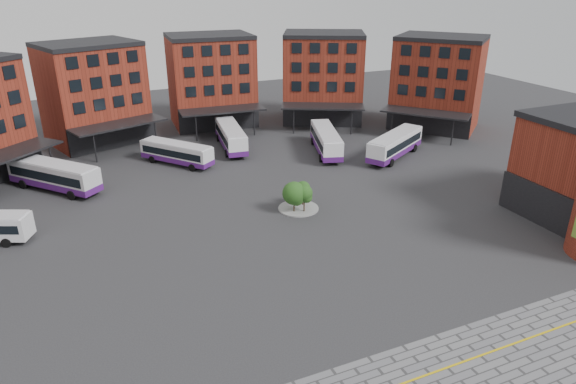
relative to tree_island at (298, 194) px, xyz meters
name	(u,v)px	position (x,y,z in m)	size (l,w,h in m)	color
ground	(335,266)	(-1.76, -11.51, -1.94)	(160.00, 160.00, 0.00)	#28282B
yellow_line	(464,361)	(0.24, -25.51, -1.91)	(26.00, 0.15, 0.02)	gold
main_building	(177,98)	(-6.53, 26.74, 5.29)	(94.14, 42.48, 14.60)	maroon
tree_island	(298,194)	(0.00, 0.00, 0.00)	(4.40, 4.40, 3.46)	gray
bus_b	(54,175)	(-23.66, 16.81, -0.09)	(10.07, 10.97, 3.42)	silver
bus_c	(177,153)	(-8.63, 19.77, -0.33)	(8.39, 9.75, 2.96)	white
bus_d	(231,136)	(0.06, 23.35, -0.13)	(4.30, 12.09, 3.33)	white
bus_e	(326,140)	(11.75, 16.04, -0.13)	(6.25, 12.11, 3.34)	white
bus_f	(395,144)	(19.56, 10.47, -0.12)	(11.69, 8.35, 3.36)	white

